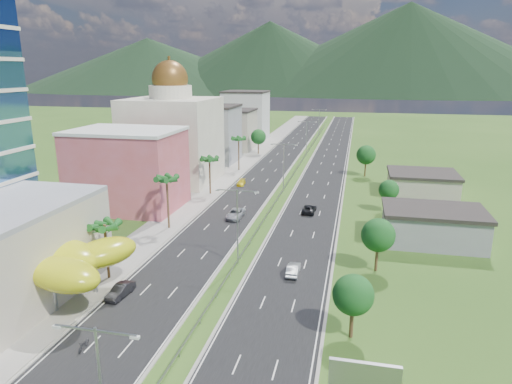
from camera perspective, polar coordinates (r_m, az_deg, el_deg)
The scene contains 34 objects.
ground at distance 56.81m, azimuth -4.92°, elevation -13.01°, with size 500.00×500.00×0.00m, color #2D5119.
road_left at distance 142.10m, azimuth 3.03°, elevation 4.29°, with size 11.00×260.00×0.04m, color black.
road_right at distance 140.46m, azimuth 9.08°, elevation 3.99°, with size 11.00×260.00×0.04m, color black.
sidewalk_left at distance 143.94m, azimuth -0.72°, elevation 4.47°, with size 7.00×260.00×0.12m, color gray.
median_guardrail at distance 123.45m, azimuth 5.07°, elevation 2.87°, with size 0.10×216.06×0.76m.
streetlight_median_b at distance 62.97m, azimuth -2.34°, elevation -3.39°, with size 6.04×0.25×11.00m.
streetlight_median_c at distance 100.89m, azimuth 3.48°, elevation 3.69°, with size 6.04×0.25×11.00m.
streetlight_median_d at distance 144.89m, azimuth 6.34°, elevation 7.13°, with size 6.04×0.25×11.00m.
streetlight_median_e at distance 189.36m, azimuth 7.88°, elevation 8.96°, with size 6.04×0.25×11.00m.
lime_canopy at distance 60.32m, azimuth -24.85°, elevation -7.49°, with size 18.00×15.00×7.40m.
pink_shophouse at distance 92.77m, azimuth -15.73°, elevation 2.60°, with size 20.00×15.00×15.00m, color #BF4E4E.
domed_building at distance 112.54m, azimuth -10.38°, elevation 7.04°, with size 20.00×20.00×28.70m.
midrise_grey at distance 135.84m, azimuth -5.84°, elevation 7.14°, with size 16.00×15.00×16.00m, color gray.
midrise_beige at distance 156.88m, azimuth -3.30°, elevation 7.72°, with size 16.00×15.00×13.00m, color #B4A594.
midrise_white at distance 178.69m, azimuth -1.29°, elevation 9.45°, with size 16.00×15.00×18.00m, color silver.
billboard at distance 37.17m, azimuth 13.35°, elevation -22.27°, with size 5.20×0.35×6.20m.
shed_near at distance 77.63m, azimuth 21.21°, elevation -4.13°, with size 15.00×10.00×5.00m, color gray.
shed_far at distance 106.56m, azimuth 20.03°, elevation 0.90°, with size 14.00×12.00×4.40m, color #B4A594.
palm_tree_b at distance 61.75m, azimuth -18.40°, elevation -4.26°, with size 3.60×3.60×8.10m.
palm_tree_c at distance 78.39m, azimuth -11.11°, elevation 1.40°, with size 3.60×3.60×9.60m.
palm_tree_d at distance 99.57m, azimuth -5.84°, elevation 3.95°, with size 3.60×3.60×8.60m.
palm_tree_e at distance 123.06m, azimuth -2.19°, elevation 6.53°, with size 3.60×3.60×9.40m.
leafy_tree_lfar at distance 147.51m, azimuth 0.30°, elevation 6.91°, with size 4.90×4.90×8.05m.
leafy_tree_ra at distance 48.00m, azimuth 12.06°, elevation -12.48°, with size 4.20×4.20×6.90m.
leafy_tree_rb at distance 63.55m, azimuth 15.03°, elevation -5.25°, with size 4.55×4.55×7.47m.
leafy_tree_rc at distance 90.71m, azimuth 16.27°, elevation 0.25°, with size 3.85×3.85×6.33m.
leafy_tree_rd at distance 119.58m, azimuth 13.60°, elevation 4.53°, with size 4.90×4.90×8.05m.
mountain_ridge at distance 500.37m, azimuth 18.00°, elevation 11.38°, with size 860.00×140.00×90.00m, color black, non-canonical shape.
car_dark_left at distance 58.83m, azimuth -16.58°, elevation -11.74°, with size 1.57×4.49×1.48m, color black.
car_silver_mid_left at distance 84.44m, azimuth -2.57°, elevation -2.73°, with size 2.68×5.80×1.61m, color #9FA1A7.
car_yellow_far_left at distance 108.23m, azimuth -1.87°, elevation 1.19°, with size 1.70×4.19×1.22m, color yellow.
car_silver_right at distance 62.26m, azimuth 4.69°, elevation -9.58°, with size 1.54×4.41×1.45m, color #A4A7AC.
car_dark_far_right at distance 88.11m, azimuth 6.65°, elevation -2.11°, with size 2.38×5.17×1.44m, color black.
motorcycle at distance 50.14m, azimuth -20.74°, elevation -17.27°, with size 0.62×2.06×1.32m, color black.
Camera 1 is at (15.46, -47.66, 26.78)m, focal length 32.00 mm.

